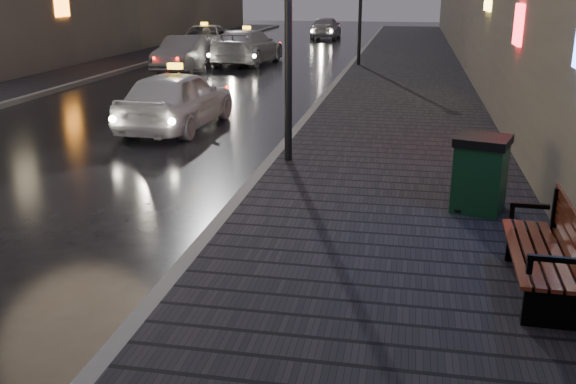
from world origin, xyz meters
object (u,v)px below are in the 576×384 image
at_px(car_left_mid, 184,53).
at_px(taxi_mid, 247,47).
at_px(car_far, 326,27).
at_px(bench, 550,251).
at_px(trash_bin, 480,173).
at_px(taxi_near, 177,99).
at_px(taxi_far, 205,39).

distance_m(car_left_mid, taxi_mid, 3.40).
xyz_separation_m(car_left_mid, car_far, (3.55, 17.68, 0.04)).
xyz_separation_m(bench, trash_bin, (-0.48, 2.64, 0.08)).
height_order(taxi_mid, car_far, taxi_mid).
xyz_separation_m(trash_bin, car_left_mid, (-10.33, 16.25, -0.03)).
height_order(taxi_near, car_far, car_far).
height_order(taxi_near, car_left_mid, taxi_near).
bearing_deg(car_far, taxi_near, 90.11).
relative_size(trash_bin, taxi_mid, 0.22).
bearing_deg(car_left_mid, bench, -60.42).
relative_size(car_left_mid, taxi_mid, 0.81).
distance_m(trash_bin, taxi_near, 8.49).
relative_size(taxi_mid, taxi_far, 1.01).
xyz_separation_m(taxi_near, taxi_mid, (-1.73, 13.69, 0.03)).
bearing_deg(trash_bin, taxi_mid, 130.43).
bearing_deg(car_far, bench, 101.02).
bearing_deg(bench, car_far, 103.06).
bearing_deg(taxi_near, car_left_mid, -68.04).
bearing_deg(taxi_mid, trash_bin, 119.33).
xyz_separation_m(taxi_near, car_far, (-0.15, 28.61, 0.01)).
xyz_separation_m(trash_bin, taxi_far, (-11.62, 23.07, -0.00)).
relative_size(taxi_far, car_far, 1.20).
distance_m(bench, car_far, 37.28).
relative_size(taxi_near, taxi_mid, 0.82).
distance_m(taxi_mid, car_far, 15.00).
bearing_deg(taxi_far, car_far, 60.47).
height_order(taxi_far, car_far, car_far).
relative_size(bench, trash_bin, 1.72).
bearing_deg(taxi_near, taxi_mid, -79.58).
bearing_deg(taxi_mid, car_far, -90.39).
distance_m(bench, taxi_mid, 23.38).
xyz_separation_m(trash_bin, car_far, (-6.77, 33.92, 0.01)).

